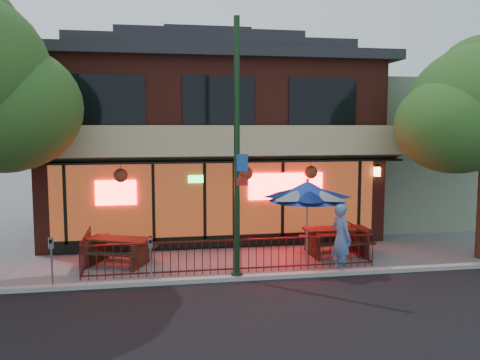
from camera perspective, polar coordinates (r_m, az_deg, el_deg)
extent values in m
plane|color=gray|center=(14.49, -0.62, -10.61)|extent=(80.00, 80.00, 0.00)
cube|color=#999993|center=(14.00, -0.28, -10.95)|extent=(80.00, 0.25, 0.12)
cube|color=maroon|center=(21.03, -3.82, 3.61)|extent=(12.00, 8.00, 6.50)
cube|color=#59230F|center=(17.21, -2.34, -2.30)|extent=(11.00, 0.06, 2.60)
cube|color=#FF0C0C|center=(17.52, 5.16, -0.69)|extent=(2.60, 0.04, 0.90)
cube|color=#FF0C0C|center=(16.97, -13.77, -1.40)|extent=(1.30, 0.04, 0.80)
cube|color=tan|center=(16.56, -2.15, 3.97)|extent=(12.20, 1.33, 1.26)
cube|color=black|center=(16.95, -14.69, 8.73)|extent=(2.40, 0.06, 1.60)
cube|color=black|center=(17.04, -2.39, 8.91)|extent=(2.40, 0.06, 1.60)
cube|color=black|center=(17.88, 9.26, 8.71)|extent=(2.40, 0.06, 1.60)
cube|color=black|center=(17.44, -2.31, -6.87)|extent=(11.00, 0.12, 0.40)
cube|color=#FFC672|center=(18.53, 15.14, 0.90)|extent=(0.18, 0.18, 0.32)
cube|color=gray|center=(24.20, 17.79, 3.07)|extent=(6.00, 7.00, 6.00)
cube|color=#44100E|center=(14.44, -0.75, -6.77)|extent=(8.40, 0.04, 0.04)
cube|color=#44100E|center=(14.65, -0.75, -9.93)|extent=(8.40, 0.04, 0.04)
cube|color=#44100E|center=(15.65, -16.99, -6.02)|extent=(0.04, 2.60, 0.04)
cube|color=#44100E|center=(16.82, 12.85, -5.07)|extent=(0.04, 2.60, 0.04)
cylinder|color=#44100E|center=(14.55, -0.75, -8.50)|extent=(0.02, 0.02, 1.00)
cylinder|color=black|center=(13.50, -0.36, 3.27)|extent=(0.16, 0.16, 7.00)
cylinder|color=black|center=(14.08, -0.35, -10.68)|extent=(0.32, 0.32, 0.20)
cube|color=#194CB2|center=(13.39, 0.26, 1.96)|extent=(0.30, 0.02, 0.45)
cube|color=red|center=(13.44, 0.25, -0.17)|extent=(0.30, 0.02, 0.22)
cube|color=#322012|center=(16.18, -15.75, -7.62)|extent=(0.60, 1.28, 0.78)
cube|color=#322012|center=(15.54, -10.94, -8.08)|extent=(0.60, 1.28, 0.78)
cube|color=#322012|center=(15.76, -13.43, -6.48)|extent=(2.05, 1.47, 0.06)
cube|color=#322012|center=(15.33, -14.38, -8.07)|extent=(1.86, 1.01, 0.05)
cube|color=#322012|center=(16.33, -12.49, -7.15)|extent=(1.86, 1.01, 0.05)
cube|color=#341B12|center=(16.58, 8.10, -7.00)|extent=(0.08, 1.49, 0.85)
cube|color=#341B12|center=(17.12, 13.25, -6.69)|extent=(0.08, 1.49, 0.85)
cube|color=#341B12|center=(16.74, 10.75, -5.44)|extent=(2.07, 0.88, 0.07)
cube|color=#341B12|center=(16.24, 11.49, -7.05)|extent=(2.06, 0.34, 0.06)
cube|color=#341B12|center=(17.39, 10.01, -6.14)|extent=(2.06, 0.34, 0.06)
cylinder|color=gray|center=(15.39, 7.52, -5.06)|extent=(0.05, 0.05, 2.40)
cone|color=navy|center=(15.22, 7.57, -1.23)|extent=(2.29, 2.29, 0.60)
sphere|color=gray|center=(15.18, 7.59, -0.01)|extent=(0.11, 0.11, 0.11)
imported|color=#5474A9|center=(14.68, 11.29, -6.46)|extent=(0.67, 0.84, 2.01)
cylinder|color=gray|center=(13.79, -9.99, -9.44)|extent=(0.04, 0.04, 0.98)
cube|color=gray|center=(13.65, -10.04, -7.02)|extent=(0.11, 0.09, 0.25)
cube|color=black|center=(13.59, -10.04, -6.84)|extent=(0.07, 0.01, 0.09)
cylinder|color=gray|center=(13.94, -20.36, -9.34)|extent=(0.05, 0.05, 1.09)
cube|color=gray|center=(13.78, -20.46, -6.67)|extent=(0.15, 0.13, 0.28)
cube|color=black|center=(13.72, -20.51, -6.47)|extent=(0.08, 0.03, 0.10)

